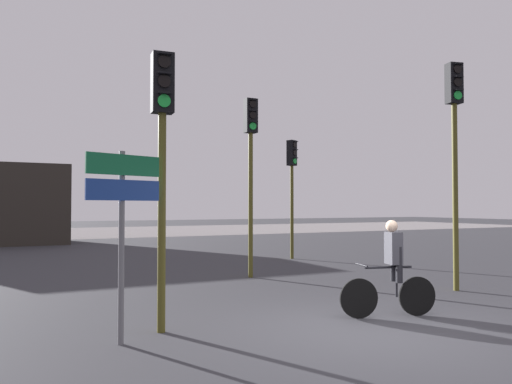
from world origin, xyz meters
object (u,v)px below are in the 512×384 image
Objects in this scene: traffic_light_near_left at (162,136)px; traffic_light_near_right at (455,134)px; direction_sign_post at (123,211)px; cyclist at (392,268)px; traffic_light_far_right at (292,176)px; traffic_light_center at (251,153)px.

traffic_light_near_right is (6.82, 0.60, 0.57)m from traffic_light_near_left.
direction_sign_post is 1.57× the size of cyclist.
traffic_light_center is at bearing 21.94° from traffic_light_far_right.
traffic_light_center reaches higher than direction_sign_post.
direction_sign_post is (-0.66, -0.41, -1.10)m from traffic_light_near_left.
traffic_light_far_right is at bearing -133.78° from traffic_light_center.
traffic_light_near_right is 3.04× the size of cyclist.
traffic_light_far_right is at bearing -151.01° from direction_sign_post.
traffic_light_near_right reaches higher than cyclist.
traffic_light_near_left is 5.82m from traffic_light_center.
direction_sign_post is at bearing 23.33° from traffic_light_far_right.
traffic_light_near_left is 4.34m from cyclist.
traffic_light_near_left is 6.87m from traffic_light_near_right.
direction_sign_post is at bearing 101.24° from cyclist.
traffic_light_center is (3.69, 4.49, 0.35)m from traffic_light_near_left.
traffic_light_far_right is 11.44m from direction_sign_post.
direction_sign_post is at bearing 37.06° from traffic_light_near_left.
traffic_light_near_left reaches higher than cyclist.
cyclist is (0.05, -5.25, -2.42)m from traffic_light_center.
traffic_light_near_right is at bearing 129.00° from traffic_light_center.
traffic_light_near_right reaches higher than traffic_light_center.
direction_sign_post is (-7.71, -8.38, -1.14)m from traffic_light_far_right.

